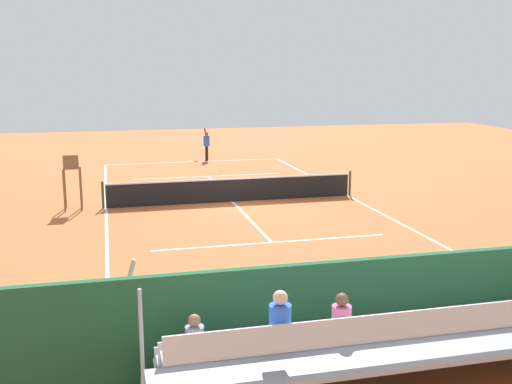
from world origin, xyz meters
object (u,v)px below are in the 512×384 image
object	(u,v)px
umpire_chair	(72,176)
tennis_ball_near	(221,171)
bleacher_stand	(424,345)
equipment_bag	(421,331)
courtside_bench	(507,302)
tennis_net	(232,190)
line_judge	(135,311)
tennis_racket	(192,161)
tennis_player	(207,143)

from	to	relation	value
umpire_chair	tennis_ball_near	distance (m)	10.32
bleacher_stand	equipment_bag	xyz separation A→B (m)	(-1.06, -1.94, -0.74)
umpire_chair	equipment_bag	world-z (taller)	umpire_chair
courtside_bench	tennis_net	bearing A→B (deg)	-76.87
tennis_ball_near	bleacher_stand	bearing A→B (deg)	87.75
umpire_chair	line_judge	distance (m)	13.17
umpire_chair	equipment_bag	xyz separation A→B (m)	(-7.27, 13.44, -1.13)
equipment_bag	tennis_racket	distance (m)	24.46
bleacher_stand	courtside_bench	bearing A→B (deg)	-146.09
bleacher_stand	courtside_bench	distance (m)	3.73
tennis_player	line_judge	world-z (taller)	same
bleacher_stand	tennis_player	bearing A→B (deg)	-91.70
tennis_ball_near	courtside_bench	bearing A→B (deg)	96.03
bleacher_stand	umpire_chair	world-z (taller)	bleacher_stand
umpire_chair	equipment_bag	size ratio (longest dim) A/B	2.38
courtside_bench	tennis_racket	distance (m)	24.53
bleacher_stand	tennis_ball_near	bearing A→B (deg)	-92.25
umpire_chair	tennis_player	world-z (taller)	umpire_chair
umpire_chair	tennis_player	xyz separation A→B (m)	(-7.01, -11.30, -0.30)
equipment_bag	tennis_racket	size ratio (longest dim) A/B	1.54
tennis_player	line_judge	bearing A→B (deg)	77.71
bleacher_stand	tennis_net	bearing A→B (deg)	-89.94
courtside_bench	equipment_bag	distance (m)	2.06
courtside_bench	tennis_racket	size ratio (longest dim) A/B	3.08
tennis_racket	tennis_ball_near	world-z (taller)	tennis_ball_near
tennis_net	courtside_bench	world-z (taller)	tennis_net
umpire_chair	equipment_bag	distance (m)	15.32
equipment_bag	tennis_player	size ratio (longest dim) A/B	0.47
bleacher_stand	line_judge	bearing A→B (deg)	-27.26
tennis_net	bleacher_stand	distance (m)	15.35
bleacher_stand	line_judge	xyz separation A→B (m)	(4.51, -2.33, 0.09)
tennis_net	equipment_bag	bearing A→B (deg)	94.58
equipment_bag	line_judge	distance (m)	5.65
umpire_chair	line_judge	bearing A→B (deg)	97.43
line_judge	tennis_ball_near	bearing A→B (deg)	-104.83
tennis_player	tennis_racket	xyz separation A→B (m)	(0.95, 0.30, -1.00)
equipment_bag	bleacher_stand	bearing A→B (deg)	61.40
tennis_net	tennis_player	bearing A→B (deg)	-94.07
tennis_net	tennis_player	xyz separation A→B (m)	(-0.81, -11.34, 0.51)
bleacher_stand	tennis_player	world-z (taller)	bleacher_stand
tennis_net	umpire_chair	size ratio (longest dim) A/B	4.81
equipment_bag	tennis_ball_near	xyz separation A→B (m)	(0.16, -20.81, -0.15)
equipment_bag	tennis_player	distance (m)	24.75
courtside_bench	tennis_ball_near	world-z (taller)	courtside_bench
line_judge	tennis_player	bearing A→B (deg)	-102.29
tennis_net	tennis_racket	bearing A→B (deg)	-89.28
tennis_player	courtside_bench	bearing A→B (deg)	95.32
umpire_chair	courtside_bench	world-z (taller)	umpire_chair
tennis_net	equipment_bag	distance (m)	13.45
equipment_bag	tennis_ball_near	world-z (taller)	equipment_bag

